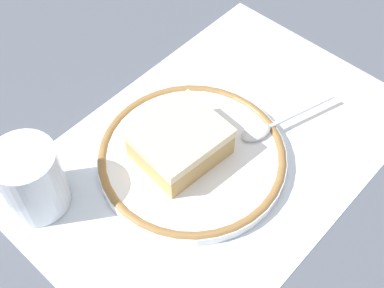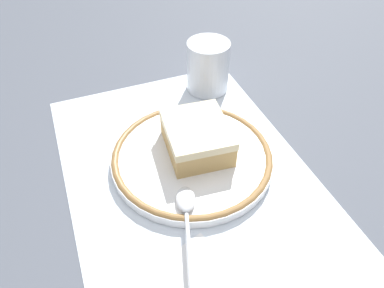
# 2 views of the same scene
# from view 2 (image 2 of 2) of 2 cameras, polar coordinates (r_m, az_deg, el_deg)

# --- Properties ---
(ground_plane) EXTENTS (2.40, 2.40, 0.00)m
(ground_plane) POSITION_cam_2_polar(r_m,az_deg,el_deg) (0.50, -0.17, -5.42)
(ground_plane) COLOR #4C515B
(placemat) EXTENTS (0.48, 0.32, 0.00)m
(placemat) POSITION_cam_2_polar(r_m,az_deg,el_deg) (0.50, -0.17, -5.36)
(placemat) COLOR silver
(placemat) RESTS_ON ground_plane
(plate) EXTENTS (0.22, 0.22, 0.02)m
(plate) POSITION_cam_2_polar(r_m,az_deg,el_deg) (0.51, -0.00, -2.00)
(plate) COLOR white
(plate) RESTS_ON placemat
(cake_slice) EXTENTS (0.11, 0.09, 0.04)m
(cake_slice) POSITION_cam_2_polar(r_m,az_deg,el_deg) (0.50, 0.76, 1.05)
(cake_slice) COLOR tan
(cake_slice) RESTS_ON plate
(spoon) EXTENTS (0.14, 0.06, 0.01)m
(spoon) POSITION_cam_2_polar(r_m,az_deg,el_deg) (0.44, -0.89, -10.08)
(spoon) COLOR silver
(spoon) RESTS_ON plate
(cup) EXTENTS (0.07, 0.07, 0.09)m
(cup) POSITION_cam_2_polar(r_m,az_deg,el_deg) (0.64, 2.45, 11.41)
(cup) COLOR silver
(cup) RESTS_ON placemat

